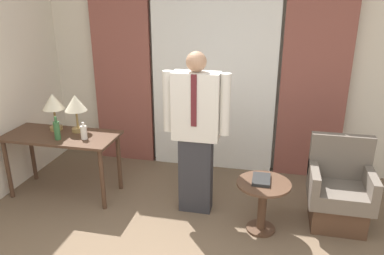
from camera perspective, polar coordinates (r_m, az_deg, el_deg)
name	(u,v)px	position (r m, az deg, el deg)	size (l,w,h in m)	color
wall_back	(215,67)	(4.91, 3.53, 9.22)	(10.00, 0.06, 2.70)	silver
curtain_sheer_center	(213,73)	(4.80, 3.27, 8.24)	(1.59, 0.06, 2.58)	white
curtain_drape_left	(122,69)	(5.14, -10.60, 8.72)	(0.80, 0.06, 2.58)	brown
curtain_drape_right	(315,78)	(4.76, 18.19, 7.19)	(0.80, 0.06, 2.58)	brown
desk	(62,143)	(4.52, -19.23, -2.29)	(1.28, 0.58, 0.74)	#4C3323
table_lamp_left	(53,103)	(4.58, -20.41, 3.46)	(0.25, 0.25, 0.43)	#9E7F47
table_lamp_right	(75,105)	(4.44, -17.33, 3.30)	(0.25, 0.25, 0.43)	#9E7F47
bottle_near_edge	(84,132)	(4.25, -16.17, -0.68)	(0.07, 0.07, 0.19)	silver
bottle_by_lamp	(57,130)	(4.32, -19.89, -0.37)	(0.07, 0.07, 0.26)	#336638
person	(196,129)	(3.83, 0.62, -0.28)	(0.69, 0.23, 1.73)	#2D2D33
armchair	(339,193)	(4.12, 21.47, -9.34)	(0.61, 0.54, 0.91)	#4C3323
side_table	(263,198)	(3.79, 10.72, -10.51)	(0.53, 0.53, 0.53)	#4C3323
book	(261,180)	(3.72, 10.52, -7.80)	(0.17, 0.26, 0.03)	black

